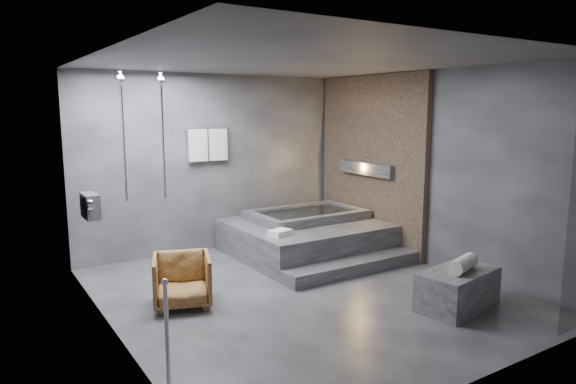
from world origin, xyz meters
TOP-DOWN VIEW (x-y plane):
  - room at (0.40, 0.24)m, footprint 5.00×5.04m
  - tub_deck at (1.05, 1.45)m, footprint 2.20×2.00m
  - tub_step at (1.05, 0.27)m, footprint 2.20×0.36m
  - concrete_bench at (1.23, -1.35)m, footprint 1.07×0.70m
  - driftwood_chair at (-1.40, 0.43)m, footprint 0.83×0.84m
  - rolled_towel at (1.24, -1.40)m, footprint 0.51×0.31m
  - deck_towel at (0.26, 0.95)m, footprint 0.35×0.29m

SIDE VIEW (x-z plane):
  - tub_step at x=1.05m, z-range 0.00..0.18m
  - concrete_bench at x=1.23m, z-range 0.00..0.44m
  - tub_deck at x=1.05m, z-range 0.00..0.50m
  - driftwood_chair at x=-1.40m, z-range 0.00..0.60m
  - rolled_towel at x=1.24m, z-range 0.44..0.62m
  - deck_towel at x=0.26m, z-range 0.50..0.58m
  - room at x=0.40m, z-range 0.32..3.14m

